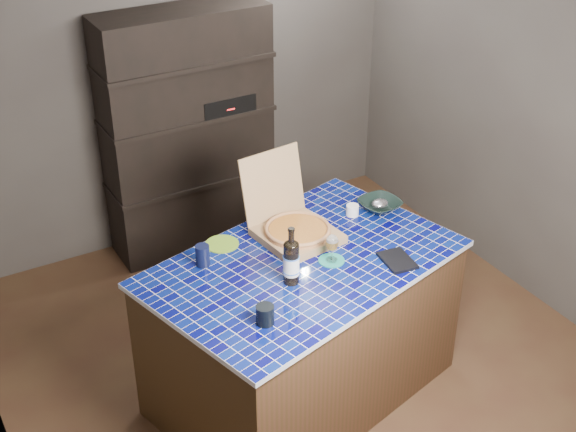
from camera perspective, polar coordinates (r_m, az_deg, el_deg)
room at (r=4.45m, az=0.52°, el=2.85°), size 3.50×3.50×3.50m
shelving_unit at (r=5.84m, az=-7.09°, el=5.90°), size 1.20×0.41×1.80m
kitchen_island at (r=4.60m, az=1.02°, el=-7.96°), size 1.88×1.44×0.91m
pizza_box at (r=4.50m, az=0.49°, el=-0.81°), size 0.45×0.53×0.44m
mead_bottle at (r=4.10m, az=0.23°, el=-3.25°), size 0.09×0.09×0.33m
teal_trivet at (r=4.33m, az=3.11°, el=-3.18°), size 0.14×0.14×0.01m
wine_glass at (r=4.27m, az=3.15°, el=-1.94°), size 0.07×0.07×0.16m
tumbler at (r=3.87m, az=-1.64°, el=-7.03°), size 0.09×0.09×0.10m
dvd_case at (r=4.36m, az=7.78°, el=-3.15°), size 0.18×0.23×0.02m
bowl at (r=4.82m, az=6.55°, el=0.78°), size 0.27×0.27×0.06m
foil_contents at (r=4.81m, az=6.55°, el=0.89°), size 0.11×0.09×0.05m
white_jar at (r=4.74m, az=4.60°, el=0.42°), size 0.07×0.07×0.06m
navy_cup at (r=4.29m, az=-6.09°, el=-2.81°), size 0.08×0.08×0.12m
green_trivet at (r=4.48m, az=-4.72°, el=-1.99°), size 0.19×0.19×0.01m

